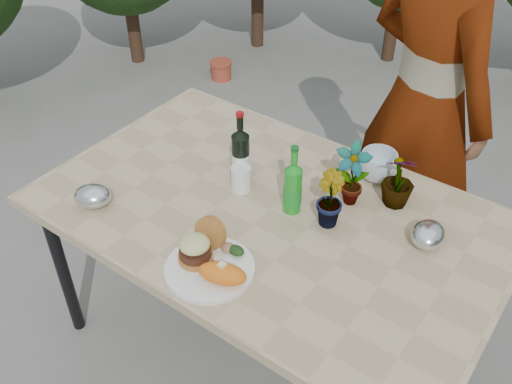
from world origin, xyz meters
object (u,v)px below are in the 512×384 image
Objects in this scene: wine_bottle at (241,155)px; person at (424,103)px; patio_table at (269,222)px; dinner_plate at (210,269)px.

person is at bearing 47.25° from wine_bottle.
wine_bottle is (-0.19, 0.08, 0.16)m from patio_table.
dinner_plate is 1.14m from person.
dinner_plate is at bearing -76.44° from wine_bottle.
dinner_plate reaches higher than patio_table.
patio_table is 5.67× the size of wine_bottle.
dinner_plate is 0.49m from wine_bottle.
patio_table is 5.71× the size of dinner_plate.
person is (0.40, 0.68, 0.04)m from wine_bottle.
patio_table is 0.26m from wine_bottle.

